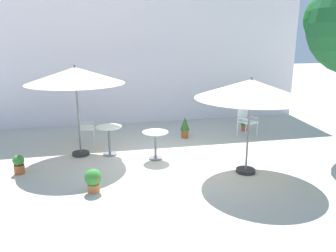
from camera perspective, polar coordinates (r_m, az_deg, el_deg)
The scene contains 12 objects.
ground_plane at distance 8.26m, azimuth 0.32°, elevation -6.25°, with size 60.00×60.00×0.00m, color beige.
villa_facade at distance 11.98m, azimuth -4.38°, elevation 13.02°, with size 11.86×0.30×5.21m, color white.
patio_umbrella_0 at distance 8.59m, azimuth -15.73°, elevation 8.35°, with size 2.45×2.45×2.36m.
patio_umbrella_1 at distance 7.36m, azimuth 14.13°, elevation 6.15°, with size 2.44×2.44×2.20m.
cafe_table_0 at distance 8.74m, azimuth -10.15°, elevation -1.59°, with size 0.67×0.67×0.78m.
cafe_table_1 at distance 8.32m, azimuth -2.19°, elevation -2.47°, with size 0.65×0.65×0.72m.
patio_chair_0 at distance 9.89m, azimuth -14.37°, elevation 0.03°, with size 0.44×0.43×0.90m.
patio_chair_1 at distance 10.63m, azimuth 13.29°, elevation 1.12°, with size 0.62×0.63×0.89m.
potted_plant_0 at distance 11.25m, azimuth 13.11°, elevation 1.10°, with size 0.24×0.24×0.73m.
potted_plant_1 at distance 6.79m, azimuth -12.78°, elevation -8.98°, with size 0.34×0.34×0.48m.
potted_plant_2 at distance 8.23m, azimuth -24.39°, elevation -6.01°, with size 0.25×0.25×0.44m.
potted_plant_3 at distance 10.15m, azimuth 2.94°, elevation -0.08°, with size 0.28×0.28×0.66m.
Camera 1 is at (-1.71, -7.52, 2.96)m, focal length 35.26 mm.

